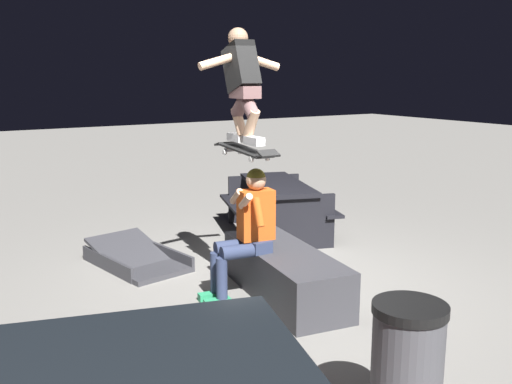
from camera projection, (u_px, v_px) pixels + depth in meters
name	position (u px, v px, depth m)	size (l,w,h in m)	color
ground_plane	(274.00, 288.00, 6.09)	(40.00, 40.00, 0.00)	gray
ledge_box_main	(285.00, 274.00, 5.81)	(1.78, 0.64, 0.49)	#38383D
person_sitting_on_ledge	(246.00, 228.00, 5.67)	(0.60, 0.78, 1.33)	#2D3856
skateboard	(245.00, 150.00, 5.71)	(1.03, 0.24, 0.13)	black
skater_airborne	(242.00, 80.00, 5.62)	(0.62, 0.89, 1.12)	white
kicker_ramp	(137.00, 261.00, 6.80)	(1.39, 0.97, 0.37)	#38383D
picnic_table_back	(277.00, 200.00, 8.04)	(2.03, 1.80, 0.75)	black
trash_bin	(407.00, 369.00, 3.55)	(0.46, 0.46, 0.87)	#47474C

